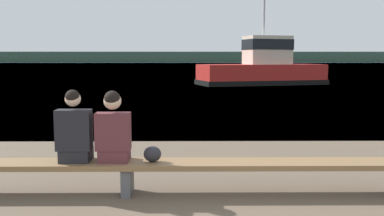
{
  "coord_description": "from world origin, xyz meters",
  "views": [
    {
      "loc": [
        -0.27,
        -2.41,
        1.77
      ],
      "look_at": [
        -0.19,
        6.02,
        0.78
      ],
      "focal_mm": 40.0,
      "sensor_mm": 36.0,
      "label": 1
    }
  ],
  "objects_px": {
    "tugboat_red": "(263,69)",
    "person_right": "(113,130)",
    "shopping_bag": "(152,154)",
    "bench_main": "(127,167)",
    "person_left": "(74,131)"
  },
  "relations": [
    {
      "from": "shopping_bag",
      "to": "tugboat_red",
      "type": "distance_m",
      "value": 23.97
    },
    {
      "from": "person_left",
      "to": "shopping_bag",
      "type": "relative_size",
      "value": 4.12
    },
    {
      "from": "person_left",
      "to": "shopping_bag",
      "type": "xyz_separation_m",
      "value": [
        1.0,
        -0.01,
        -0.3
      ]
    },
    {
      "from": "person_right",
      "to": "shopping_bag",
      "type": "height_order",
      "value": "person_right"
    },
    {
      "from": "bench_main",
      "to": "shopping_bag",
      "type": "xyz_separation_m",
      "value": [
        0.33,
        -0.01,
        0.18
      ]
    },
    {
      "from": "shopping_bag",
      "to": "bench_main",
      "type": "bearing_deg",
      "value": 178.11
    },
    {
      "from": "bench_main",
      "to": "person_left",
      "type": "relative_size",
      "value": 8.12
    },
    {
      "from": "shopping_bag",
      "to": "tugboat_red",
      "type": "relative_size",
      "value": 0.03
    },
    {
      "from": "tugboat_red",
      "to": "shopping_bag",
      "type": "bearing_deg",
      "value": 151.33
    },
    {
      "from": "bench_main",
      "to": "tugboat_red",
      "type": "distance_m",
      "value": 24.04
    },
    {
      "from": "person_left",
      "to": "shopping_bag",
      "type": "bearing_deg",
      "value": -0.53
    },
    {
      "from": "bench_main",
      "to": "shopping_bag",
      "type": "distance_m",
      "value": 0.37
    },
    {
      "from": "person_right",
      "to": "person_left",
      "type": "bearing_deg",
      "value": 179.88
    },
    {
      "from": "tugboat_red",
      "to": "person_right",
      "type": "bearing_deg",
      "value": 150.17
    },
    {
      "from": "bench_main",
      "to": "person_left",
      "type": "height_order",
      "value": "person_left"
    }
  ]
}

